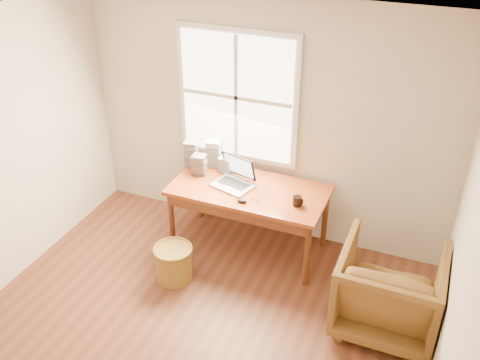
# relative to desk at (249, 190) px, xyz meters

# --- Properties ---
(room_shell) EXTENTS (4.04, 4.54, 2.64)m
(room_shell) POSITION_rel_desk_xyz_m (-0.02, -1.64, 0.59)
(room_shell) COLOR brown
(room_shell) RESTS_ON ground
(desk) EXTENTS (1.60, 0.80, 0.04)m
(desk) POSITION_rel_desk_xyz_m (0.00, 0.00, 0.00)
(desk) COLOR brown
(desk) RESTS_ON room_shell
(armchair) EXTENTS (0.87, 0.89, 0.81)m
(armchair) POSITION_rel_desk_xyz_m (1.55, -0.58, -0.32)
(armchair) COLOR brown
(armchair) RESTS_ON room_shell
(wicker_stool) EXTENTS (0.44, 0.44, 0.36)m
(wicker_stool) POSITION_rel_desk_xyz_m (-0.50, -0.76, -0.55)
(wicker_stool) COLOR olive
(wicker_stool) RESTS_ON room_shell
(laptop) EXTENTS (0.49, 0.50, 0.29)m
(laptop) POSITION_rel_desk_xyz_m (-0.17, -0.03, 0.17)
(laptop) COLOR #A2A4A8
(laptop) RESTS_ON desk
(mouse) EXTENTS (0.10, 0.06, 0.03)m
(mouse) POSITION_rel_desk_xyz_m (0.03, -0.27, 0.04)
(mouse) COLOR black
(mouse) RESTS_ON desk
(coffee_mug) EXTENTS (0.11, 0.11, 0.10)m
(coffee_mug) POSITION_rel_desk_xyz_m (0.55, -0.11, 0.07)
(coffee_mug) COLOR black
(coffee_mug) RESTS_ON desk
(cd_stack_a) EXTENTS (0.17, 0.15, 0.30)m
(cd_stack_a) POSITION_rel_desk_xyz_m (-0.53, 0.30, 0.17)
(cd_stack_a) COLOR silver
(cd_stack_a) RESTS_ON desk
(cd_stack_b) EXTENTS (0.16, 0.14, 0.22)m
(cd_stack_b) POSITION_rel_desk_xyz_m (-0.60, 0.08, 0.13)
(cd_stack_b) COLOR #26252A
(cd_stack_b) RESTS_ON desk
(cd_stack_c) EXTENTS (0.16, 0.15, 0.30)m
(cd_stack_c) POSITION_rel_desk_xyz_m (-0.75, 0.19, 0.17)
(cd_stack_c) COLOR #9698A2
(cd_stack_c) RESTS_ON desk
(cd_stack_d) EXTENTS (0.16, 0.15, 0.17)m
(cd_stack_d) POSITION_rel_desk_xyz_m (-0.35, 0.23, 0.11)
(cd_stack_d) COLOR silver
(cd_stack_d) RESTS_ON desk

